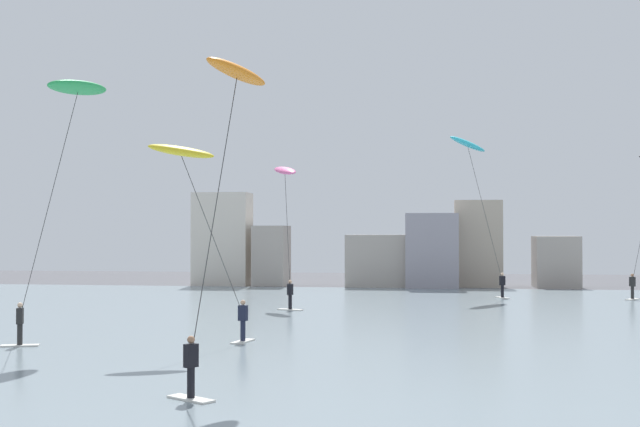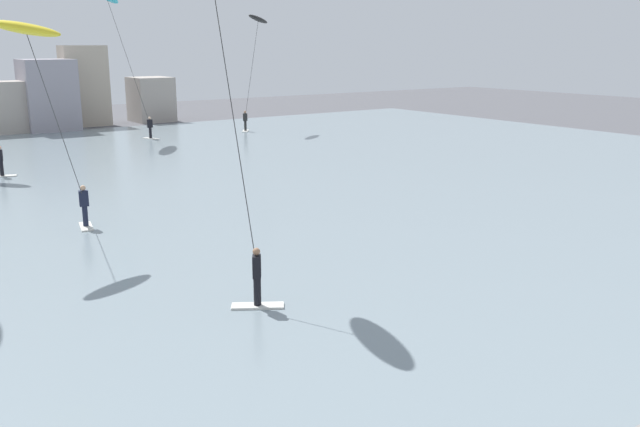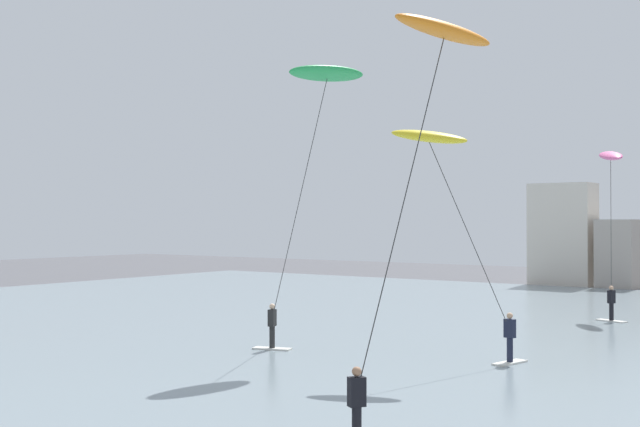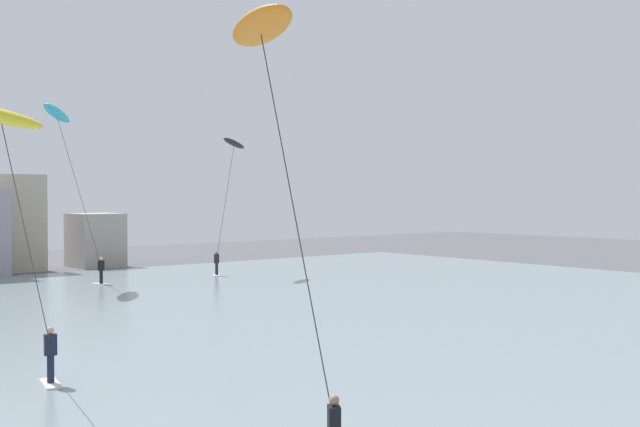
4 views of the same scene
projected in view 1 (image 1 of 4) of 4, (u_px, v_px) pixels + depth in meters
The scene contains 7 objects.
water_bay at pixel (299, 327), 37.60m from camera, with size 84.00×52.00×0.10m, color gray.
far_shore_buildings at pixel (376, 250), 65.27m from camera, with size 30.39×6.21×7.52m.
kitesurfer_green at pixel (73, 107), 31.69m from camera, with size 3.56×3.66×10.29m.
kitesurfer_pink at pixel (285, 184), 48.11m from camera, with size 2.68×4.91×8.36m.
kitesurfer_cyan at pixel (470, 153), 54.87m from camera, with size 4.18×3.98×10.80m.
kitesurfer_yellow at pixel (191, 178), 30.97m from camera, with size 3.59×3.41×7.71m.
kitesurfer_orange at pixel (233, 100), 24.00m from camera, with size 2.11×5.14×9.44m.
Camera 1 is at (6.10, -6.87, 4.45)m, focal length 46.40 mm.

